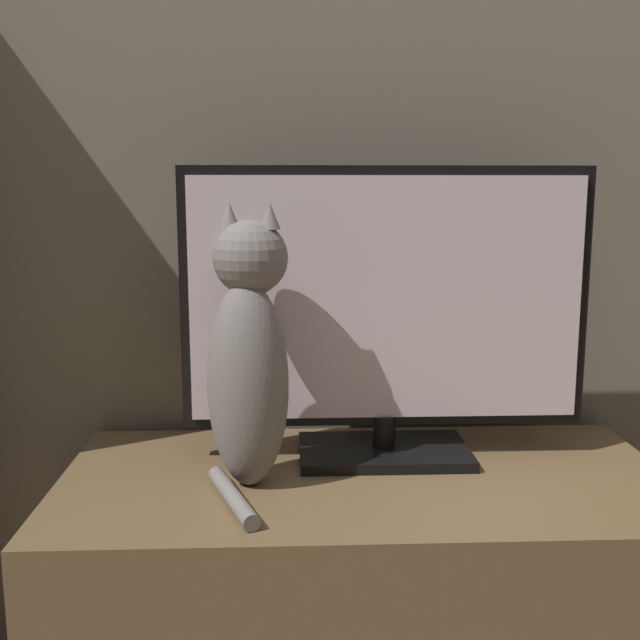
% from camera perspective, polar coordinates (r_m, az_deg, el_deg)
% --- Properties ---
extents(wall_back, '(4.80, 0.05, 2.60)m').
position_cam_1_polar(wall_back, '(1.64, 2.64, 19.55)').
color(wall_back, '#756B5B').
rests_on(wall_back, ground_plane).
extents(tv_stand, '(1.12, 0.55, 0.51)m').
position_cam_1_polar(tv_stand, '(1.51, 3.44, -20.68)').
color(tv_stand, brown).
rests_on(tv_stand, ground_plane).
extents(tv, '(0.77, 0.20, 0.56)m').
position_cam_1_polar(tv, '(1.42, 5.03, 0.50)').
color(tv, black).
rests_on(tv, tv_stand).
extents(cat, '(0.17, 0.30, 0.49)m').
position_cam_1_polar(cat, '(1.30, -5.45, -2.78)').
color(cat, gray).
rests_on(cat, tv_stand).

